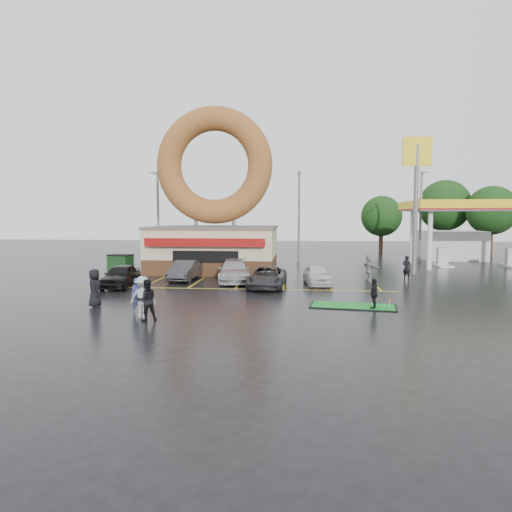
# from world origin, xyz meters

# --- Properties ---
(ground) EXTENTS (120.00, 120.00, 0.00)m
(ground) POSITION_xyz_m (0.00, 0.00, 0.00)
(ground) COLOR black
(ground) RESTS_ON ground
(donut_shop) EXTENTS (10.20, 8.70, 13.50)m
(donut_shop) POSITION_xyz_m (-3.00, 12.97, 4.46)
(donut_shop) COLOR #472B19
(donut_shop) RESTS_ON ground
(gas_station) EXTENTS (12.30, 13.65, 5.90)m
(gas_station) POSITION_xyz_m (20.00, 20.94, 3.70)
(gas_station) COLOR silver
(gas_station) RESTS_ON ground
(shell_sign) EXTENTS (2.20, 0.36, 10.60)m
(shell_sign) POSITION_xyz_m (13.00, 12.00, 7.38)
(shell_sign) COLOR slate
(shell_sign) RESTS_ON ground
(streetlight_left) EXTENTS (0.40, 2.21, 9.00)m
(streetlight_left) POSITION_xyz_m (-10.00, 19.92, 4.78)
(streetlight_left) COLOR slate
(streetlight_left) RESTS_ON ground
(streetlight_mid) EXTENTS (0.40, 2.21, 9.00)m
(streetlight_mid) POSITION_xyz_m (4.00, 20.92, 4.78)
(streetlight_mid) COLOR slate
(streetlight_mid) RESTS_ON ground
(streetlight_right) EXTENTS (0.40, 2.21, 9.00)m
(streetlight_right) POSITION_xyz_m (16.00, 21.92, 4.78)
(streetlight_right) COLOR slate
(streetlight_right) RESTS_ON ground
(tree_far_a) EXTENTS (5.60, 5.60, 8.00)m
(tree_far_a) POSITION_xyz_m (26.00, 30.00, 5.18)
(tree_far_a) COLOR #332114
(tree_far_a) RESTS_ON ground
(tree_far_c) EXTENTS (6.30, 6.30, 9.00)m
(tree_far_c) POSITION_xyz_m (22.00, 34.00, 5.84)
(tree_far_c) COLOR #332114
(tree_far_c) RESTS_ON ground
(tree_far_d) EXTENTS (4.90, 4.90, 7.00)m
(tree_far_d) POSITION_xyz_m (14.00, 32.00, 4.53)
(tree_far_d) COLOR #332114
(tree_far_d) RESTS_ON ground
(car_black) EXTENTS (1.98, 4.38, 1.46)m
(car_black) POSITION_xyz_m (-7.41, 3.50, 0.73)
(car_black) COLOR black
(car_black) RESTS_ON ground
(car_dgrey) EXTENTS (1.69, 4.34, 1.41)m
(car_dgrey) POSITION_xyz_m (-4.06, 6.96, 0.70)
(car_dgrey) COLOR #2F2F32
(car_dgrey) RESTS_ON ground
(car_silver) EXTENTS (2.78, 5.40, 1.50)m
(car_silver) POSITION_xyz_m (-0.50, 6.55, 0.75)
(car_silver) COLOR #A7A8AC
(car_silver) RESTS_ON ground
(car_grey) EXTENTS (2.46, 4.91, 1.33)m
(car_grey) POSITION_xyz_m (1.96, 4.14, 0.67)
(car_grey) COLOR #2E2E31
(car_grey) RESTS_ON ground
(car_white) EXTENTS (2.04, 4.06, 1.33)m
(car_white) POSITION_xyz_m (5.18, 5.57, 0.66)
(car_white) COLOR silver
(car_white) RESTS_ON ground
(person_blue) EXTENTS (0.72, 0.66, 1.65)m
(person_blue) POSITION_xyz_m (-3.60, -4.01, 0.82)
(person_blue) COLOR navy
(person_blue) RESTS_ON ground
(person_blackjkt) EXTENTS (1.11, 1.04, 1.81)m
(person_blackjkt) POSITION_xyz_m (-2.63, -5.56, 0.91)
(person_blackjkt) COLOR black
(person_blackjkt) RESTS_ON ground
(person_hoodie) EXTENTS (1.30, 0.86, 1.88)m
(person_hoodie) POSITION_xyz_m (-2.98, -5.05, 0.94)
(person_hoodie) COLOR #9B9B9E
(person_hoodie) RESTS_ON ground
(person_bystander) EXTENTS (0.88, 1.08, 1.92)m
(person_bystander) POSITION_xyz_m (-6.19, -2.89, 0.96)
(person_bystander) COLOR black
(person_bystander) RESTS_ON ground
(person_cameraman) EXTENTS (0.65, 0.97, 1.54)m
(person_cameraman) POSITION_xyz_m (7.59, -2.27, 0.77)
(person_cameraman) COLOR black
(person_cameraman) RESTS_ON ground
(person_walker_near) EXTENTS (1.23, 1.88, 1.94)m
(person_walker_near) POSITION_xyz_m (8.92, 7.69, 0.97)
(person_walker_near) COLOR #949497
(person_walker_near) RESTS_ON ground
(person_walker_far) EXTENTS (0.76, 0.71, 1.74)m
(person_walker_far) POSITION_xyz_m (11.64, 8.51, 0.87)
(person_walker_far) COLOR black
(person_walker_far) RESTS_ON ground
(dumpster) EXTENTS (2.03, 1.59, 1.30)m
(dumpster) POSITION_xyz_m (-10.75, 11.87, 0.65)
(dumpster) COLOR #163B19
(dumpster) RESTS_ON ground
(putting_green) EXTENTS (4.47, 2.44, 0.53)m
(putting_green) POSITION_xyz_m (6.68, -1.62, 0.03)
(putting_green) COLOR black
(putting_green) RESTS_ON ground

